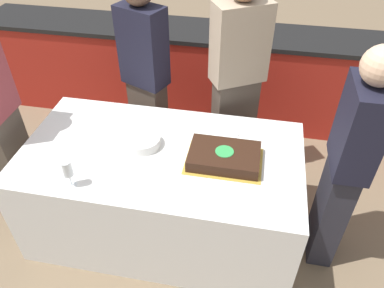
{
  "coord_description": "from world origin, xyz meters",
  "views": [
    {
      "loc": [
        0.54,
        -1.75,
        2.34
      ],
      "look_at": [
        0.21,
        0.0,
        0.84
      ],
      "focal_mm": 35.0,
      "sensor_mm": 36.0,
      "label": 1
    }
  ],
  "objects": [
    {
      "name": "person_cutting_cake",
      "position": [
        0.41,
        0.71,
        0.88
      ],
      "size": [
        0.44,
        0.37,
        1.7
      ],
      "rotation": [
        0.0,
        0.0,
        -2.62
      ],
      "color": "#4C4238",
      "rests_on": "ground_plane"
    },
    {
      "name": "side_plate_near_cake",
      "position": [
        0.38,
        0.3,
        0.75
      ],
      "size": [
        0.21,
        0.21,
        0.0
      ],
      "color": "white",
      "rests_on": "dining_table"
    },
    {
      "name": "person_seated_right",
      "position": [
        1.14,
        0.0,
        0.83
      ],
      "size": [
        0.21,
        0.35,
        1.58
      ],
      "rotation": [
        0.0,
        0.0,
        -1.57
      ],
      "color": "#282833",
      "rests_on": "ground_plane"
    },
    {
      "name": "ground_plane",
      "position": [
        0.0,
        0.0,
        0.0
      ],
      "size": [
        14.0,
        14.0,
        0.0
      ],
      "primitive_type": "plane",
      "color": "#7A664C"
    },
    {
      "name": "plate_stack",
      "position": [
        -0.13,
        0.05,
        0.78
      ],
      "size": [
        0.24,
        0.24,
        0.06
      ],
      "color": "white",
      "rests_on": "dining_table"
    },
    {
      "name": "cake",
      "position": [
        0.41,
        -0.01,
        0.78
      ],
      "size": [
        0.48,
        0.33,
        0.09
      ],
      "color": "gold",
      "rests_on": "dining_table"
    },
    {
      "name": "back_counter",
      "position": [
        0.0,
        1.57,
        0.46
      ],
      "size": [
        4.4,
        0.58,
        0.92
      ],
      "color": "#A82319",
      "rests_on": "ground_plane"
    },
    {
      "name": "wine_glass",
      "position": [
        -0.44,
        -0.39,
        0.87
      ],
      "size": [
        0.06,
        0.06,
        0.19
      ],
      "color": "white",
      "rests_on": "dining_table"
    },
    {
      "name": "person_standing_back",
      "position": [
        -0.3,
        0.71,
        0.87
      ],
      "size": [
        0.4,
        0.32,
        1.64
      ],
      "rotation": [
        0.0,
        0.0,
        2.74
      ],
      "color": "#4C4238",
      "rests_on": "ground_plane"
    },
    {
      "name": "dining_table",
      "position": [
        0.0,
        0.0,
        0.37
      ],
      "size": [
        1.83,
        0.98,
        0.74
      ],
      "color": "silver",
      "rests_on": "ground_plane"
    }
  ]
}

